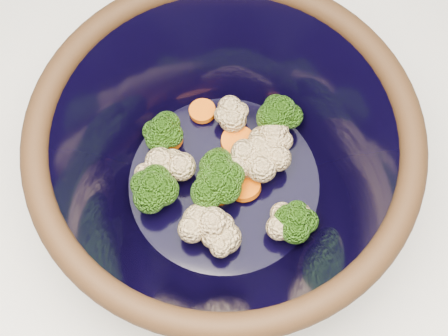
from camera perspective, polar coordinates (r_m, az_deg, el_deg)
name	(u,v)px	position (r m, az deg, el deg)	size (l,w,h in m)	color
mixing_bowl	(224,162)	(0.54, 0.00, 0.57)	(0.34, 0.34, 0.14)	black
vegetable_pile	(226,169)	(0.56, 0.15, -0.06)	(0.17, 0.16, 0.05)	#608442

